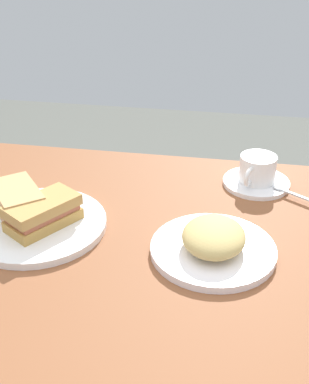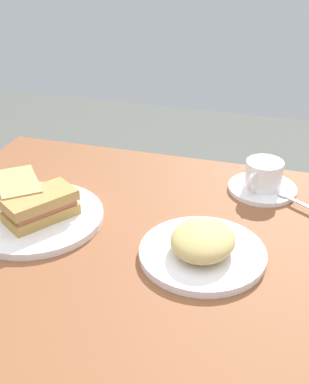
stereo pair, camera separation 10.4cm
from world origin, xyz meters
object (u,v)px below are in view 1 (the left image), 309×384
sandwich_plate (37,225)px  spoon (286,191)px  sandwich_back (18,201)px  coffee_saucer (256,183)px  coffee_cup (257,168)px  side_plate (213,250)px  dining_table (110,377)px  sandwich_front (43,213)px

sandwich_plate → spoon: size_ratio=3.02×
sandwich_back → coffee_saucer: sandwich_back is taller
sandwich_back → coffee_cup: (-0.22, 0.46, -0.00)m
coffee_cup → side_plate: size_ratio=0.46×
dining_table → sandwich_back: size_ratio=8.47×
spoon → side_plate: 0.27m
dining_table → spoon: size_ratio=13.89×
sandwich_plate → sandwich_back: (-0.02, -0.04, 0.03)m
sandwich_front → coffee_cup: (-0.26, 0.40, 0.00)m
dining_table → sandwich_back: (-0.27, -0.25, 0.13)m
sandwich_back → sandwich_front: bearing=63.4°
sandwich_plate → sandwich_front: size_ratio=1.75×
sandwich_front → side_plate: (0.02, 0.32, -0.03)m
sandwich_front → spoon: size_ratio=1.73×
dining_table → sandwich_plate: (-0.25, -0.20, 0.09)m
coffee_cup → dining_table: bearing=-23.1°
coffee_saucer → sandwich_front: bearing=-57.1°
sandwich_plate → dining_table: bearing=39.2°
dining_table → side_plate: size_ratio=5.48×
sandwich_plate → side_plate: (0.02, 0.34, 0.00)m
sandwich_plate → spoon: spoon is taller
dining_table → sandwich_plate: size_ratio=4.60×
coffee_cup → sandwich_plate: bearing=-59.3°
coffee_cup → side_plate: bearing=-15.6°
sandwich_front → sandwich_back: size_ratio=1.05×
dining_table → coffee_cup: size_ratio=11.95×
sandwich_plate → side_plate: 0.34m
side_plate → spoon: bearing=149.1°
dining_table → sandwich_plate: bearing=-140.8°
dining_table → spoon: spoon is taller
sandwich_front → sandwich_back: 0.07m
dining_table → sandwich_plate: sandwich_plate is taller
sandwich_back → coffee_saucer: size_ratio=0.99×
sandwich_front → side_plate: 0.32m
sandwich_back → side_plate: size_ratio=0.65×
sandwich_back → side_plate: (0.05, 0.39, -0.03)m
sandwich_plate → coffee_cup: size_ratio=2.60×
sandwich_back → coffee_cup: same height
sandwich_front → side_plate: bearing=87.1°
coffee_saucer → dining_table: bearing=-23.1°
side_plate → dining_table: bearing=-31.2°
dining_table → side_plate: (-0.23, 0.14, 0.09)m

